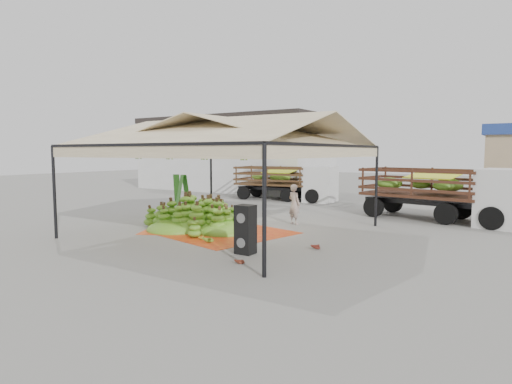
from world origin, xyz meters
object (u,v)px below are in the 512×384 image
Objects in this scene: speaker_stack at (245,229)px; vendor at (294,204)px; truck_right at (448,188)px; banana_heap at (199,213)px; truck_left at (289,179)px.

vendor is (-1.15, 5.03, 0.10)m from speaker_stack.
truck_right is at bearing 67.88° from speaker_stack.
speaker_stack is at bearing -33.13° from banana_heap.
truck_left is at bearing 99.30° from banana_heap.
vendor is (2.61, 2.58, 0.23)m from banana_heap.
banana_heap is 3.83× the size of speaker_stack.
vendor is at bearing -130.44° from truck_right.
banana_heap is 3.67m from vendor.
truck_left reaches higher than speaker_stack.
speaker_stack is 9.87m from truck_right.
speaker_stack is 13.51m from truck_left.
speaker_stack reaches higher than banana_heap.
speaker_stack is at bearing 123.20° from vendor.
truck_left is at bearing -39.75° from vendor.
truck_right reaches higher than banana_heap.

